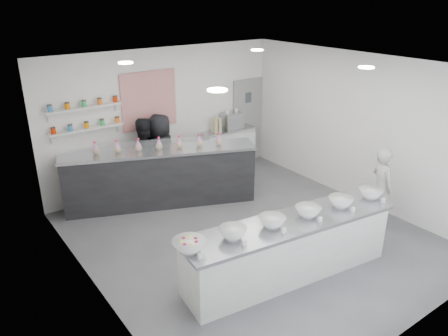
# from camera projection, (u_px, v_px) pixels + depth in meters

# --- Properties ---
(floor) EXTENTS (6.00, 6.00, 0.00)m
(floor) POSITION_uv_depth(u_px,v_px,m) (250.00, 236.00, 7.80)
(floor) COLOR #515156
(floor) RESTS_ON ground
(ceiling) EXTENTS (6.00, 6.00, 0.00)m
(ceiling) POSITION_uv_depth(u_px,v_px,m) (254.00, 66.00, 6.67)
(ceiling) COLOR white
(ceiling) RESTS_ON floor
(back_wall) EXTENTS (5.50, 0.00, 5.50)m
(back_wall) POSITION_uv_depth(u_px,v_px,m) (164.00, 118.00, 9.48)
(back_wall) COLOR white
(back_wall) RESTS_ON floor
(left_wall) EXTENTS (0.00, 6.00, 6.00)m
(left_wall) POSITION_uv_depth(u_px,v_px,m) (91.00, 201.00, 5.74)
(left_wall) COLOR white
(left_wall) RESTS_ON floor
(right_wall) EXTENTS (0.00, 6.00, 6.00)m
(right_wall) POSITION_uv_depth(u_px,v_px,m) (358.00, 129.00, 8.73)
(right_wall) COLOR white
(right_wall) RESTS_ON floor
(back_door) EXTENTS (0.88, 0.04, 2.10)m
(back_door) POSITION_uv_depth(u_px,v_px,m) (247.00, 121.00, 10.88)
(back_door) COLOR gray
(back_door) RESTS_ON floor
(pattern_panel) EXTENTS (1.25, 0.03, 1.20)m
(pattern_panel) POSITION_uv_depth(u_px,v_px,m) (149.00, 100.00, 9.10)
(pattern_panel) COLOR #B31E21
(pattern_panel) RESTS_ON back_wall
(jar_shelf_lower) EXTENTS (1.45, 0.22, 0.04)m
(jar_shelf_lower) POSITION_uv_depth(u_px,v_px,m) (87.00, 129.00, 8.42)
(jar_shelf_lower) COLOR silver
(jar_shelf_lower) RESTS_ON back_wall
(jar_shelf_upper) EXTENTS (1.45, 0.22, 0.04)m
(jar_shelf_upper) POSITION_uv_depth(u_px,v_px,m) (84.00, 107.00, 8.26)
(jar_shelf_upper) COLOR silver
(jar_shelf_upper) RESTS_ON back_wall
(preserve_jars) EXTENTS (1.45, 0.10, 0.56)m
(preserve_jars) POSITION_uv_depth(u_px,v_px,m) (85.00, 115.00, 8.30)
(preserve_jars) COLOR red
(preserve_jars) RESTS_ON jar_shelf_lower
(downlight_0) EXTENTS (0.24, 0.24, 0.02)m
(downlight_0) POSITION_uv_depth(u_px,v_px,m) (217.00, 90.00, 5.17)
(downlight_0) COLOR white
(downlight_0) RESTS_ON ceiling
(downlight_1) EXTENTS (0.24, 0.24, 0.02)m
(downlight_1) POSITION_uv_depth(u_px,v_px,m) (366.00, 67.00, 6.69)
(downlight_1) COLOR white
(downlight_1) RESTS_ON ceiling
(downlight_2) EXTENTS (0.24, 0.24, 0.02)m
(downlight_2) POSITION_uv_depth(u_px,v_px,m) (126.00, 63.00, 7.11)
(downlight_2) COLOR white
(downlight_2) RESTS_ON ceiling
(downlight_3) EXTENTS (0.24, 0.24, 0.02)m
(downlight_3) POSITION_uv_depth(u_px,v_px,m) (257.00, 50.00, 8.64)
(downlight_3) COLOR white
(downlight_3) RESTS_ON ceiling
(prep_counter) EXTENTS (3.49, 1.19, 0.93)m
(prep_counter) POSITION_uv_depth(u_px,v_px,m) (288.00, 249.00, 6.57)
(prep_counter) COLOR beige
(prep_counter) RESTS_ON floor
(back_bar) EXTENTS (3.78, 2.11, 1.18)m
(back_bar) POSITION_uv_depth(u_px,v_px,m) (161.00, 177.00, 8.78)
(back_bar) COLOR black
(back_bar) RESTS_ON floor
(sneeze_guard) EXTENTS (3.46, 1.46, 0.32)m
(sneeze_guard) POSITION_uv_depth(u_px,v_px,m) (161.00, 147.00, 8.20)
(sneeze_guard) COLOR white
(sneeze_guard) RESTS_ON back_bar
(espresso_ledge) EXTENTS (1.37, 0.44, 1.02)m
(espresso_ledge) POSITION_uv_depth(u_px,v_px,m) (228.00, 150.00, 10.54)
(espresso_ledge) COLOR beige
(espresso_ledge) RESTS_ON floor
(espresso_machine) EXTENTS (0.49, 0.34, 0.37)m
(espresso_machine) POSITION_uv_depth(u_px,v_px,m) (232.00, 121.00, 10.34)
(espresso_machine) COLOR #93969E
(espresso_machine) RESTS_ON espresso_ledge
(cup_stacks) EXTENTS (0.24, 0.24, 0.33)m
(cup_stacks) POSITION_uv_depth(u_px,v_px,m) (217.00, 125.00, 10.11)
(cup_stacks) COLOR beige
(cup_stacks) RESTS_ON espresso_ledge
(prep_bowls) EXTENTS (3.67, 0.94, 0.16)m
(prep_bowls) POSITION_uv_depth(u_px,v_px,m) (290.00, 217.00, 6.37)
(prep_bowls) COLOR white
(prep_bowls) RESTS_ON prep_counter
(label_cards) EXTENTS (3.31, 0.04, 0.07)m
(label_cards) POSITION_uv_depth(u_px,v_px,m) (320.00, 233.00, 6.04)
(label_cards) COLOR white
(label_cards) RESTS_ON prep_counter
(cookie_bags) EXTENTS (2.40, 1.11, 0.26)m
(cookie_bags) POSITION_uv_depth(u_px,v_px,m) (159.00, 143.00, 8.51)
(cookie_bags) COLOR pink
(cookie_bags) RESTS_ON back_bar
(woman_prep) EXTENTS (0.54, 0.65, 1.53)m
(woman_prep) POSITION_uv_depth(u_px,v_px,m) (381.00, 188.00, 7.90)
(woman_prep) COLOR #B9B7B3
(woman_prep) RESTS_ON floor
(staff_left) EXTENTS (0.98, 0.85, 1.72)m
(staff_left) POSITION_uv_depth(u_px,v_px,m) (143.00, 158.00, 9.02)
(staff_left) COLOR black
(staff_left) RESTS_ON floor
(staff_right) EXTENTS (0.96, 0.76, 1.73)m
(staff_right) POSITION_uv_depth(u_px,v_px,m) (161.00, 154.00, 9.24)
(staff_right) COLOR black
(staff_right) RESTS_ON floor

